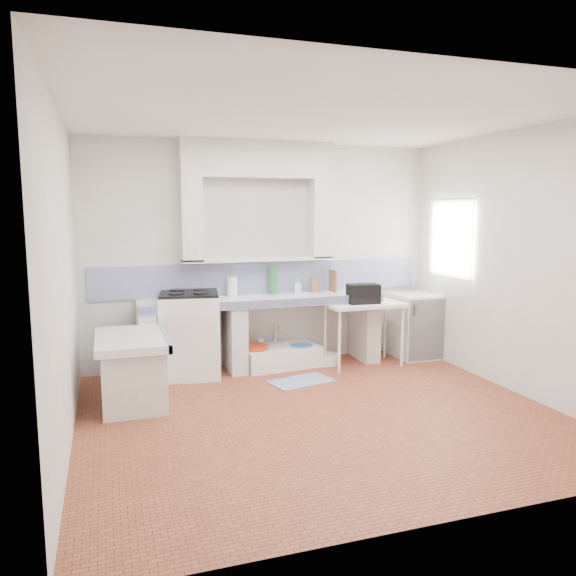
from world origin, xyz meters
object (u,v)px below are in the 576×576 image
object	(u,v)px
stove	(190,335)
sink	(280,357)
side_table	(363,334)
fridge	(416,326)

from	to	relation	value
stove	sink	xyz separation A→B (m)	(1.12, 0.02, -0.37)
side_table	fridge	bearing A→B (deg)	8.22
sink	fridge	world-z (taller)	fridge
stove	fridge	xyz separation A→B (m)	(3.00, -0.10, -0.06)
stove	side_table	bearing A→B (deg)	2.38
stove	sink	bearing A→B (deg)	9.77
side_table	fridge	distance (m)	0.85
sink	side_table	bearing A→B (deg)	-21.08
side_table	stove	bearing A→B (deg)	172.62
side_table	fridge	size ratio (longest dim) A/B	1.13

